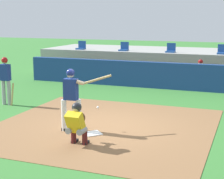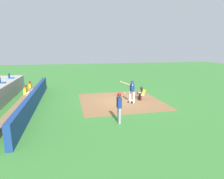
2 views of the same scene
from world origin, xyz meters
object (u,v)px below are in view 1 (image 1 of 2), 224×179
at_px(batter_at_plate, 72,96).
at_px(catcher_crouched, 77,122).
at_px(stadium_seat_0, 81,47).
at_px(dugout_player_0, 200,73).
at_px(stadium_seat_1, 124,48).
at_px(stadium_seat_3, 222,51).
at_px(stadium_seat_2, 171,50).
at_px(home_plate, 93,133).
at_px(on_deck_batter, 6,78).

relative_size(batter_at_plate, catcher_crouched, 1.01).
bearing_deg(batter_at_plate, stadium_seat_0, 114.16).
height_order(dugout_player_0, stadium_seat_1, stadium_seat_1).
bearing_deg(dugout_player_0, catcher_crouched, -101.23).
bearing_deg(stadium_seat_3, stadium_seat_2, 180.00).
height_order(catcher_crouched, stadium_seat_0, stadium_seat_0).
bearing_deg(home_plate, dugout_player_0, 77.50).
bearing_deg(stadium_seat_0, on_deck_batter, -84.57).
bearing_deg(on_deck_batter, dugout_player_0, 44.06).
height_order(home_plate, stadium_seat_0, stadium_seat_0).
bearing_deg(batter_at_plate, stadium_seat_2, 86.18).
height_order(stadium_seat_0, stadium_seat_3, same).
relative_size(batter_at_plate, stadium_seat_1, 3.76).
xyz_separation_m(dugout_player_0, stadium_seat_3, (0.79, 2.03, 0.86)).
distance_m(dugout_player_0, stadium_seat_1, 4.93).
bearing_deg(batter_at_plate, dugout_player_0, 72.89).
bearing_deg(on_deck_batter, catcher_crouched, -34.84).
xyz_separation_m(stadium_seat_0, stadium_seat_1, (2.60, 0.00, 0.00)).
relative_size(on_deck_batter, stadium_seat_1, 3.72).
xyz_separation_m(batter_at_plate, on_deck_batter, (-3.76, 2.02, -0.02)).
height_order(home_plate, on_deck_batter, on_deck_batter).
relative_size(stadium_seat_0, stadium_seat_1, 1.00).
bearing_deg(stadium_seat_0, dugout_player_0, -16.20).
height_order(batter_at_plate, stadium_seat_0, stadium_seat_0).
distance_m(batter_at_plate, catcher_crouched, 1.33).
xyz_separation_m(on_deck_batter, stadium_seat_2, (4.43, 8.07, 0.51)).
distance_m(batter_at_plate, stadium_seat_2, 10.13).
bearing_deg(home_plate, stadium_seat_0, 117.06).
bearing_deg(stadium_seat_3, stadium_seat_1, 180.00).
bearing_deg(batter_at_plate, stadium_seat_3, 72.02).
bearing_deg(stadium_seat_3, dugout_player_0, -111.33).
relative_size(on_deck_batter, stadium_seat_3, 3.72).
height_order(stadium_seat_1, stadium_seat_3, same).
bearing_deg(home_plate, stadium_seat_1, 104.33).
relative_size(catcher_crouched, stadium_seat_3, 3.71).
bearing_deg(on_deck_batter, batter_at_plate, -28.25).
bearing_deg(stadium_seat_0, batter_at_plate, -65.84).
distance_m(dugout_player_0, stadium_seat_2, 2.85).
distance_m(on_deck_batter, stadium_seat_1, 8.29).
xyz_separation_m(home_plate, stadium_seat_2, (0.00, 10.18, 1.51)).
bearing_deg(stadium_seat_3, stadium_seat_0, 180.00).
bearing_deg(catcher_crouched, stadium_seat_1, 103.10).
relative_size(dugout_player_0, stadium_seat_3, 2.71).
height_order(home_plate, catcher_crouched, catcher_crouched).
relative_size(stadium_seat_1, stadium_seat_2, 1.00).
relative_size(dugout_player_0, stadium_seat_0, 2.71).
bearing_deg(stadium_seat_2, dugout_player_0, -48.42).
bearing_deg(catcher_crouched, stadium_seat_0, 114.98).
distance_m(catcher_crouched, dugout_player_0, 9.30).
distance_m(stadium_seat_1, stadium_seat_2, 2.60).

